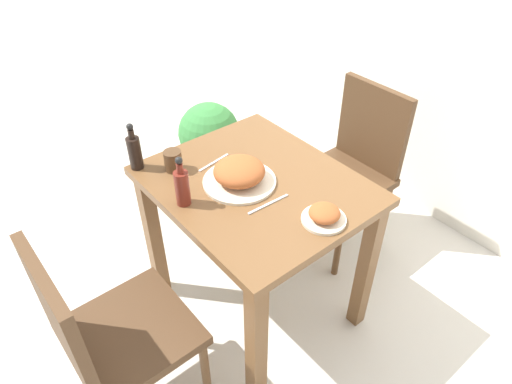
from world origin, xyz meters
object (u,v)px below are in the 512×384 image
at_px(chair_near, 106,333).
at_px(condiment_bottle, 134,151).
at_px(drink_cup, 173,161).
at_px(potted_plant_left, 211,152).
at_px(side_plate, 324,215).
at_px(food_plate, 239,173).
at_px(sauce_bottle, 182,186).
at_px(chair_far, 353,162).

xyz_separation_m(chair_near, condiment_bottle, (-0.46, 0.41, 0.33)).
distance_m(drink_cup, potted_plant_left, 0.76).
xyz_separation_m(side_plate, drink_cup, (-0.60, -0.24, 0.02)).
distance_m(food_plate, condiment_bottle, 0.43).
xyz_separation_m(side_plate, condiment_bottle, (-0.71, -0.35, 0.05)).
xyz_separation_m(food_plate, potted_plant_left, (-0.69, 0.32, -0.39)).
relative_size(drink_cup, condiment_bottle, 0.42).
relative_size(chair_near, condiment_bottle, 4.35).
relative_size(chair_near, drink_cup, 10.30).
bearing_deg(side_plate, food_plate, -165.64).
height_order(chair_near, side_plate, chair_near).
relative_size(side_plate, sauce_bottle, 0.78).
bearing_deg(sauce_bottle, side_plate, 39.68).
relative_size(side_plate, condiment_bottle, 0.78).
relative_size(drink_cup, potted_plant_left, 0.12).
xyz_separation_m(chair_near, chair_far, (-0.14, 1.42, 0.00)).
height_order(chair_near, sauce_bottle, sauce_bottle).
bearing_deg(food_plate, sauce_bottle, -97.62).
height_order(food_plate, potted_plant_left, food_plate).
bearing_deg(condiment_bottle, side_plate, 26.36).
distance_m(food_plate, drink_cup, 0.28).
height_order(side_plate, condiment_bottle, condiment_bottle).
bearing_deg(condiment_bottle, drink_cup, 44.93).
relative_size(chair_far, sauce_bottle, 4.35).
relative_size(side_plate, drink_cup, 1.86).
distance_m(sauce_bottle, potted_plant_left, 0.96).
bearing_deg(sauce_bottle, condiment_bottle, -175.64).
xyz_separation_m(drink_cup, condiment_bottle, (-0.11, -0.11, 0.04)).
height_order(chair_near, potted_plant_left, chair_near).
relative_size(food_plate, condiment_bottle, 1.41).
bearing_deg(potted_plant_left, food_plate, -24.80).
xyz_separation_m(chair_near, potted_plant_left, (-0.80, 0.98, -0.09)).
distance_m(chair_far, potted_plant_left, 0.80).
xyz_separation_m(food_plate, condiment_bottle, (-0.35, -0.26, 0.03)).
bearing_deg(side_plate, sauce_bottle, -140.32).
xyz_separation_m(chair_near, drink_cup, (-0.35, 0.51, 0.30)).
height_order(chair_near, drink_cup, chair_near).
bearing_deg(chair_near, condiment_bottle, -41.64).
bearing_deg(chair_far, potted_plant_left, -146.60).
bearing_deg(drink_cup, side_plate, 22.06).
relative_size(chair_far, side_plate, 5.54).
distance_m(chair_far, side_plate, 0.82).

